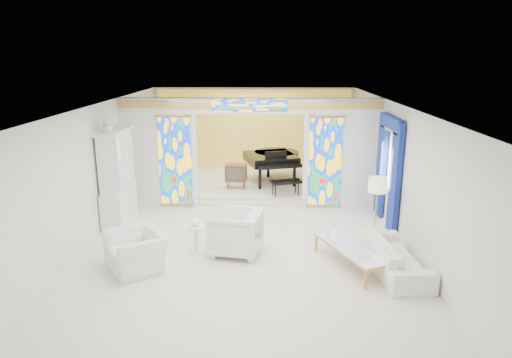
{
  "coord_description": "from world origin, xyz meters",
  "views": [
    {
      "loc": [
        0.43,
        -10.11,
        4.08
      ],
      "look_at": [
        0.2,
        0.2,
        1.28
      ],
      "focal_mm": 32.0,
      "sensor_mm": 36.0,
      "label": 1
    }
  ],
  "objects_px": {
    "sofa": "(395,256)",
    "grand_piano": "(274,158)",
    "armchair_right": "(235,232)",
    "tv_console": "(236,173)",
    "china_cabinet": "(117,178)",
    "armchair_left": "(136,251)",
    "coffee_table": "(350,248)"
  },
  "relations": [
    {
      "from": "grand_piano",
      "to": "tv_console",
      "type": "xyz_separation_m",
      "value": [
        -1.16,
        -0.85,
        -0.27
      ]
    },
    {
      "from": "tv_console",
      "to": "china_cabinet",
      "type": "bearing_deg",
      "value": -132.24
    },
    {
      "from": "tv_console",
      "to": "armchair_left",
      "type": "bearing_deg",
      "value": -103.45
    },
    {
      "from": "armchair_right",
      "to": "sofa",
      "type": "relative_size",
      "value": 0.49
    },
    {
      "from": "china_cabinet",
      "to": "armchair_left",
      "type": "relative_size",
      "value": 2.38
    },
    {
      "from": "sofa",
      "to": "grand_piano",
      "type": "height_order",
      "value": "grand_piano"
    },
    {
      "from": "armchair_right",
      "to": "grand_piano",
      "type": "height_order",
      "value": "grand_piano"
    },
    {
      "from": "china_cabinet",
      "to": "grand_piano",
      "type": "xyz_separation_m",
      "value": [
        3.9,
        3.46,
        -0.25
      ]
    },
    {
      "from": "sofa",
      "to": "tv_console",
      "type": "distance_m",
      "value": 6.15
    },
    {
      "from": "coffee_table",
      "to": "grand_piano",
      "type": "distance_m",
      "value": 5.99
    },
    {
      "from": "coffee_table",
      "to": "grand_piano",
      "type": "bearing_deg",
      "value": 103.73
    },
    {
      "from": "armchair_right",
      "to": "sofa",
      "type": "height_order",
      "value": "armchair_right"
    },
    {
      "from": "armchair_left",
      "to": "coffee_table",
      "type": "bearing_deg",
      "value": 57.39
    },
    {
      "from": "china_cabinet",
      "to": "sofa",
      "type": "bearing_deg",
      "value": -22.0
    },
    {
      "from": "grand_piano",
      "to": "tv_console",
      "type": "bearing_deg",
      "value": -159.97
    },
    {
      "from": "coffee_table",
      "to": "grand_piano",
      "type": "xyz_separation_m",
      "value": [
        -1.41,
        5.79,
        0.53
      ]
    },
    {
      "from": "armchair_left",
      "to": "armchair_right",
      "type": "distance_m",
      "value": 2.05
    },
    {
      "from": "armchair_left",
      "to": "sofa",
      "type": "bearing_deg",
      "value": 55.23
    },
    {
      "from": "armchair_left",
      "to": "tv_console",
      "type": "height_order",
      "value": "tv_console"
    },
    {
      "from": "china_cabinet",
      "to": "tv_console",
      "type": "height_order",
      "value": "china_cabinet"
    },
    {
      "from": "armchair_left",
      "to": "tv_console",
      "type": "bearing_deg",
      "value": 127.4
    },
    {
      "from": "armchair_right",
      "to": "tv_console",
      "type": "xyz_separation_m",
      "value": [
        -0.27,
        4.34,
        0.18
      ]
    },
    {
      "from": "china_cabinet",
      "to": "armchair_right",
      "type": "distance_m",
      "value": 3.54
    },
    {
      "from": "sofa",
      "to": "china_cabinet",
      "type": "bearing_deg",
      "value": 63.08
    },
    {
      "from": "china_cabinet",
      "to": "sofa",
      "type": "height_order",
      "value": "china_cabinet"
    },
    {
      "from": "china_cabinet",
      "to": "armchair_left",
      "type": "bearing_deg",
      "value": -66.02
    },
    {
      "from": "sofa",
      "to": "grand_piano",
      "type": "distance_m",
      "value": 6.39
    },
    {
      "from": "coffee_table",
      "to": "tv_console",
      "type": "distance_m",
      "value": 5.58
    },
    {
      "from": "sofa",
      "to": "armchair_right",
      "type": "bearing_deg",
      "value": 71.67
    },
    {
      "from": "tv_console",
      "to": "sofa",
      "type": "bearing_deg",
      "value": -51.85
    },
    {
      "from": "sofa",
      "to": "coffee_table",
      "type": "xyz_separation_m",
      "value": [
        -0.85,
        0.16,
        0.08
      ]
    },
    {
      "from": "armchair_left",
      "to": "tv_console",
      "type": "xyz_separation_m",
      "value": [
        1.63,
        5.11,
        0.28
      ]
    }
  ]
}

